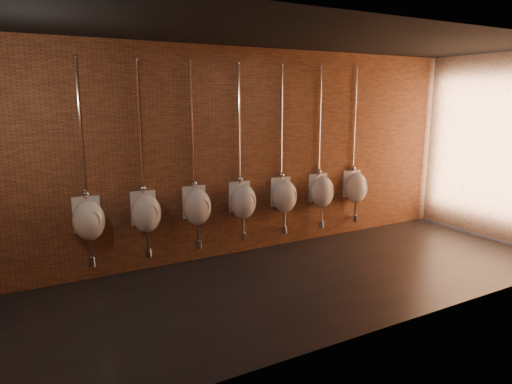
% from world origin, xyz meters
% --- Properties ---
extents(ground, '(8.50, 8.50, 0.00)m').
position_xyz_m(ground, '(0.00, 0.00, 0.00)').
color(ground, black).
rests_on(ground, ground).
extents(room_shell, '(8.54, 3.04, 3.22)m').
position_xyz_m(room_shell, '(0.00, 0.00, 2.01)').
color(room_shell, black).
rests_on(room_shell, ground).
extents(urinal_0, '(0.45, 0.41, 2.72)m').
position_xyz_m(urinal_0, '(-2.34, 1.35, 0.88)').
color(urinal_0, white).
rests_on(urinal_0, ground).
extents(urinal_1, '(0.45, 0.41, 2.72)m').
position_xyz_m(urinal_1, '(-1.57, 1.35, 0.88)').
color(urinal_1, white).
rests_on(urinal_1, ground).
extents(urinal_2, '(0.45, 0.41, 2.72)m').
position_xyz_m(urinal_2, '(-0.81, 1.35, 0.88)').
color(urinal_2, white).
rests_on(urinal_2, ground).
extents(urinal_3, '(0.45, 0.41, 2.72)m').
position_xyz_m(urinal_3, '(-0.04, 1.35, 0.88)').
color(urinal_3, white).
rests_on(urinal_3, ground).
extents(urinal_4, '(0.45, 0.41, 2.72)m').
position_xyz_m(urinal_4, '(0.72, 1.35, 0.88)').
color(urinal_4, white).
rests_on(urinal_4, ground).
extents(urinal_5, '(0.45, 0.41, 2.72)m').
position_xyz_m(urinal_5, '(1.49, 1.35, 0.88)').
color(urinal_5, white).
rests_on(urinal_5, ground).
extents(urinal_6, '(0.45, 0.41, 2.72)m').
position_xyz_m(urinal_6, '(2.25, 1.35, 0.88)').
color(urinal_6, white).
rests_on(urinal_6, ground).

